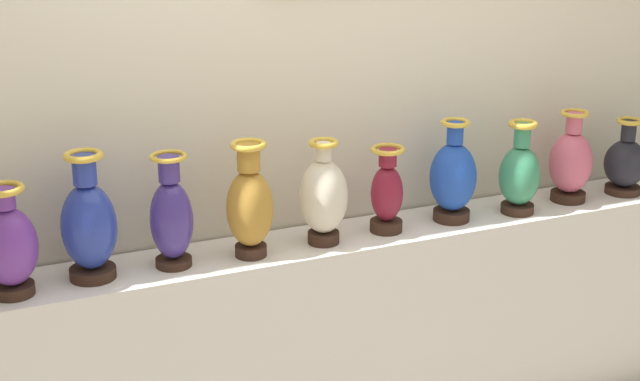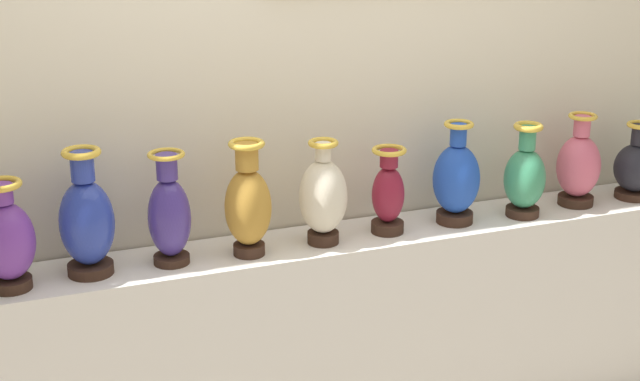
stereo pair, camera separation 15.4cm
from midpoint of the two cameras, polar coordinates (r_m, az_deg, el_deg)
display_shelf at (r=3.71m, az=1.20°, el=-9.05°), size 3.57×0.31×0.85m
back_wall at (r=3.53m, az=0.12°, el=9.25°), size 6.15×0.14×3.13m
vase_violet at (r=3.21m, az=-16.70°, el=-2.84°), size 0.18×0.18×0.37m
vase_cobalt at (r=3.25m, az=-12.29°, el=-1.79°), size 0.18×0.18×0.44m
vase_indigo at (r=3.29m, az=-7.57°, el=-1.45°), size 0.15×0.15×0.40m
vase_ochre at (r=3.34m, az=-2.96°, el=-0.80°), size 0.16×0.16×0.42m
vase_ivory at (r=3.44m, az=1.45°, el=-0.38°), size 0.17×0.17×0.39m
vase_burgundy at (r=3.56m, az=5.28°, el=-0.20°), size 0.13×0.13×0.33m
vase_sapphire at (r=3.69m, az=9.23°, el=0.64°), size 0.18×0.18×0.40m
vase_jade at (r=3.81m, az=13.13°, el=0.77°), size 0.16×0.16×0.37m
vase_rose at (r=3.99m, az=16.08°, el=1.38°), size 0.17×0.17×0.37m
vase_onyx at (r=4.15m, az=19.13°, el=1.28°), size 0.17×0.17×0.32m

